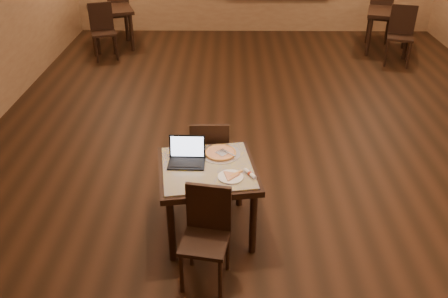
{
  "coord_description": "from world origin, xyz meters",
  "views": [
    {
      "loc": [
        -0.58,
        -5.89,
        3.17
      ],
      "look_at": [
        -0.62,
        -1.91,
        0.85
      ],
      "focal_mm": 38.0,
      "sensor_mm": 36.0,
      "label": 1
    }
  ],
  "objects_px": {
    "other_table_a_chair_near": "(401,32)",
    "other_table_b": "(111,15)",
    "other_table_a_chair_far": "(380,14)",
    "chair_main_near": "(207,230)",
    "laptop": "(187,155)",
    "other_table_a": "(390,18)",
    "tiled_table": "(208,176)",
    "other_table_b_chair_far": "(119,12)",
    "pizza_pan": "(220,154)",
    "chair_main_far": "(210,154)",
    "other_table_b_chair_near": "(103,28)"
  },
  "relations": [
    {
      "from": "other_table_a",
      "to": "laptop",
      "type": "bearing_deg",
      "value": -106.48
    },
    {
      "from": "pizza_pan",
      "to": "other_table_b_chair_far",
      "type": "relative_size",
      "value": 0.38
    },
    {
      "from": "other_table_a",
      "to": "other_table_b",
      "type": "bearing_deg",
      "value": -165.99
    },
    {
      "from": "other_table_a_chair_near",
      "to": "other_table_a_chair_far",
      "type": "distance_m",
      "value": 1.26
    },
    {
      "from": "laptop",
      "to": "chair_main_far",
      "type": "bearing_deg",
      "value": 70.12
    },
    {
      "from": "other_table_b_chair_far",
      "to": "chair_main_far",
      "type": "bearing_deg",
      "value": 90.96
    },
    {
      "from": "pizza_pan",
      "to": "other_table_b",
      "type": "height_order",
      "value": "other_table_b"
    },
    {
      "from": "laptop",
      "to": "other_table_a",
      "type": "relative_size",
      "value": 0.32
    },
    {
      "from": "laptop",
      "to": "other_table_a",
      "type": "bearing_deg",
      "value": 58.57
    },
    {
      "from": "other_table_b",
      "to": "chair_main_near",
      "type": "bearing_deg",
      "value": -90.52
    },
    {
      "from": "other_table_a_chair_far",
      "to": "other_table_b_chair_far",
      "type": "xyz_separation_m",
      "value": [
        -5.55,
        0.23,
        -0.02
      ]
    },
    {
      "from": "other_table_a",
      "to": "other_table_b",
      "type": "height_order",
      "value": "other_table_a"
    },
    {
      "from": "pizza_pan",
      "to": "chair_main_near",
      "type": "bearing_deg",
      "value": -97.01
    },
    {
      "from": "chair_main_far",
      "to": "other_table_b_chair_far",
      "type": "distance_m",
      "value": 6.27
    },
    {
      "from": "other_table_b",
      "to": "other_table_b_chair_far",
      "type": "bearing_deg",
      "value": 67.68
    },
    {
      "from": "tiled_table",
      "to": "other_table_a",
      "type": "height_order",
      "value": "other_table_a"
    },
    {
      "from": "other_table_a_chair_near",
      "to": "chair_main_near",
      "type": "bearing_deg",
      "value": -104.64
    },
    {
      "from": "chair_main_far",
      "to": "pizza_pan",
      "type": "bearing_deg",
      "value": 106.97
    },
    {
      "from": "chair_main_near",
      "to": "other_table_b_chair_far",
      "type": "distance_m",
      "value": 7.45
    },
    {
      "from": "other_table_a_chair_far",
      "to": "other_table_b",
      "type": "height_order",
      "value": "other_table_a_chair_far"
    },
    {
      "from": "tiled_table",
      "to": "chair_main_near",
      "type": "distance_m",
      "value": 0.64
    },
    {
      "from": "chair_main_far",
      "to": "other_table_b_chair_far",
      "type": "relative_size",
      "value": 0.91
    },
    {
      "from": "chair_main_far",
      "to": "other_table_a_chair_near",
      "type": "height_order",
      "value": "other_table_a_chair_near"
    },
    {
      "from": "chair_main_near",
      "to": "other_table_b_chair_near",
      "type": "relative_size",
      "value": 0.88
    },
    {
      "from": "other_table_a_chair_far",
      "to": "pizza_pan",
      "type": "bearing_deg",
      "value": 78.21
    },
    {
      "from": "other_table_a_chair_far",
      "to": "other_table_a_chair_near",
      "type": "bearing_deg",
      "value": 108.94
    },
    {
      "from": "laptop",
      "to": "tiled_table",
      "type": "bearing_deg",
      "value": -26.3
    },
    {
      "from": "chair_main_far",
      "to": "other_table_b",
      "type": "xyz_separation_m",
      "value": [
        -2.22,
        5.27,
        0.13
      ]
    },
    {
      "from": "other_table_b",
      "to": "chair_main_far",
      "type": "bearing_deg",
      "value": -86.61
    },
    {
      "from": "chair_main_far",
      "to": "other_table_a",
      "type": "bearing_deg",
      "value": -124.59
    },
    {
      "from": "laptop",
      "to": "other_table_b_chair_near",
      "type": "height_order",
      "value": "other_table_b_chair_near"
    },
    {
      "from": "other_table_a_chair_near",
      "to": "other_table_b",
      "type": "xyz_separation_m",
      "value": [
        -5.64,
        0.87,
        0.06
      ]
    },
    {
      "from": "other_table_a_chair_far",
      "to": "other_table_b_chair_far",
      "type": "relative_size",
      "value": 1.03
    },
    {
      "from": "tiled_table",
      "to": "other_table_a_chair_far",
      "type": "distance_m",
      "value": 7.11
    },
    {
      "from": "chair_main_near",
      "to": "other_table_a_chair_near",
      "type": "relative_size",
      "value": 0.85
    },
    {
      "from": "laptop",
      "to": "other_table_a",
      "type": "xyz_separation_m",
      "value": [
        3.59,
        5.53,
        -0.14
      ]
    },
    {
      "from": "other_table_a",
      "to": "other_table_a_chair_far",
      "type": "bearing_deg",
      "value": 108.94
    },
    {
      "from": "chair_main_near",
      "to": "other_table_b",
      "type": "xyz_separation_m",
      "value": [
        -2.23,
        6.51,
        0.15
      ]
    },
    {
      "from": "chair_main_near",
      "to": "chair_main_far",
      "type": "height_order",
      "value": "chair_main_far"
    },
    {
      "from": "other_table_a_chair_far",
      "to": "chair_main_far",
      "type": "bearing_deg",
      "value": 75.73
    },
    {
      "from": "chair_main_near",
      "to": "other_table_a_chair_far",
      "type": "xyz_separation_m",
      "value": [
        3.35,
        6.89,
        0.09
      ]
    },
    {
      "from": "chair_main_far",
      "to": "other_table_a_chair_near",
      "type": "relative_size",
      "value": 0.88
    },
    {
      "from": "chair_main_far",
      "to": "other_table_a",
      "type": "distance_m",
      "value": 6.06
    },
    {
      "from": "pizza_pan",
      "to": "other_table_a_chair_near",
      "type": "relative_size",
      "value": 0.37
    },
    {
      "from": "pizza_pan",
      "to": "other_table_b_chair_far",
      "type": "xyz_separation_m",
      "value": [
        -2.31,
        6.26,
        -0.18
      ]
    },
    {
      "from": "tiled_table",
      "to": "other_table_b_chair_far",
      "type": "distance_m",
      "value": 6.85
    },
    {
      "from": "chair_main_far",
      "to": "other_table_a_chair_far",
      "type": "height_order",
      "value": "other_table_a_chair_far"
    },
    {
      "from": "chair_main_far",
      "to": "laptop",
      "type": "distance_m",
      "value": 0.62
    },
    {
      "from": "other_table_a_chair_far",
      "to": "other_table_b_chair_near",
      "type": "relative_size",
      "value": 1.03
    },
    {
      "from": "tiled_table",
      "to": "other_table_b_chair_far",
      "type": "xyz_separation_m",
      "value": [
        -2.19,
        6.5,
        -0.07
      ]
    }
  ]
}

